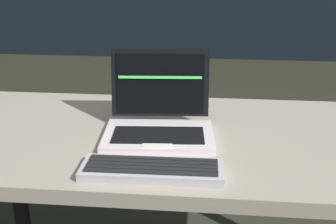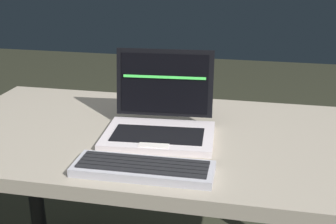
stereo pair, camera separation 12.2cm
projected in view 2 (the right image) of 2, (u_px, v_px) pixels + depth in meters
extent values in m
cube|color=#A19583|center=(175.00, 140.00, 1.29)|extent=(1.40, 0.69, 0.04)
cylinder|color=black|center=(34.00, 180.00, 1.80)|extent=(0.06, 0.06, 0.68)
cube|color=silver|center=(159.00, 136.00, 1.25)|extent=(0.33, 0.24, 0.02)
cube|color=black|center=(158.00, 134.00, 1.23)|extent=(0.26, 0.14, 0.00)
cube|color=silver|center=(154.00, 145.00, 1.17)|extent=(0.08, 0.04, 0.00)
cube|color=black|center=(165.00, 83.00, 1.32)|extent=(0.29, 0.06, 0.20)
cube|color=black|center=(164.00, 84.00, 1.32)|extent=(0.26, 0.05, 0.18)
cube|color=#4CF259|center=(164.00, 77.00, 1.31)|extent=(0.25, 0.02, 0.01)
cube|color=#B5B3BB|center=(143.00, 169.00, 1.06)|extent=(0.34, 0.12, 0.02)
cube|color=black|center=(139.00, 171.00, 1.02)|extent=(0.31, 0.02, 0.00)
cube|color=black|center=(141.00, 168.00, 1.04)|extent=(0.31, 0.02, 0.00)
cube|color=black|center=(143.00, 164.00, 1.06)|extent=(0.31, 0.02, 0.00)
cube|color=black|center=(145.00, 161.00, 1.07)|extent=(0.31, 0.02, 0.00)
cube|color=black|center=(147.00, 158.00, 1.09)|extent=(0.31, 0.02, 0.00)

